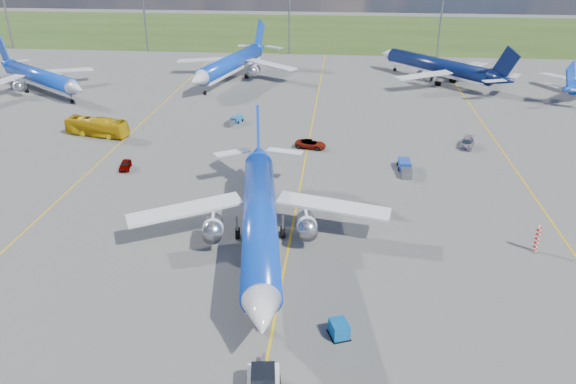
# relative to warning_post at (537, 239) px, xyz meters

# --- Properties ---
(ground) EXTENTS (400.00, 400.00, 0.00)m
(ground) POSITION_rel_warning_post_xyz_m (-26.00, -8.00, -1.50)
(ground) COLOR #595957
(ground) RESTS_ON ground
(grass_strip) EXTENTS (400.00, 80.00, 0.01)m
(grass_strip) POSITION_rel_warning_post_xyz_m (-26.00, 142.00, -1.50)
(grass_strip) COLOR #2D4719
(grass_strip) RESTS_ON ground
(taxiway_lines) EXTENTS (60.25, 160.00, 0.02)m
(taxiway_lines) POSITION_rel_warning_post_xyz_m (-25.83, 19.70, -1.49)
(taxiway_lines) COLOR gold
(taxiway_lines) RESTS_ON ground
(floodlight_masts) EXTENTS (202.20, 0.50, 22.70)m
(floodlight_masts) POSITION_rel_warning_post_xyz_m (-16.00, 102.00, 11.06)
(floodlight_masts) COLOR slate
(floodlight_masts) RESTS_ON ground
(warning_post) EXTENTS (0.50, 0.50, 3.00)m
(warning_post) POSITION_rel_warning_post_xyz_m (0.00, 0.00, 0.00)
(warning_post) COLOR red
(warning_post) RESTS_ON ground
(bg_jet_nw) EXTENTS (45.70, 43.79, 9.52)m
(bg_jet_nw) POSITION_rel_warning_post_xyz_m (-83.64, 56.44, -1.50)
(bg_jet_nw) COLOR #0D3DC1
(bg_jet_nw) RESTS_ON ground
(bg_jet_nnw) EXTENTS (39.72, 46.94, 10.70)m
(bg_jet_nnw) POSITION_rel_warning_post_xyz_m (-46.10, 71.25, -1.50)
(bg_jet_nnw) COLOR #0D3DC1
(bg_jet_nnw) RESTS_ON ground
(bg_jet_n) EXTENTS (47.98, 48.96, 10.22)m
(bg_jet_n) POSITION_rel_warning_post_xyz_m (-0.06, 73.82, -1.50)
(bg_jet_n) COLOR #071442
(bg_jet_n) RESTS_ON ground
(main_airliner) EXTENTS (36.36, 44.36, 10.52)m
(main_airliner) POSITION_rel_warning_post_xyz_m (-28.92, -2.45, -1.50)
(main_airliner) COLOR #0D3DC1
(main_airliner) RESTS_ON ground
(uld_container) EXTENTS (1.92, 2.12, 1.39)m
(uld_container) POSITION_rel_warning_post_xyz_m (-20.39, -15.78, -0.81)
(uld_container) COLOR #0C5CAC
(uld_container) RESTS_ON ground
(apron_bus) EXTENTS (11.10, 4.68, 3.01)m
(apron_bus) POSITION_rel_warning_post_xyz_m (-60.98, 31.18, 0.01)
(apron_bus) COLOR gold
(apron_bus) RESTS_ON ground
(service_car_a) EXTENTS (2.11, 3.77, 1.21)m
(service_car_a) POSITION_rel_warning_post_xyz_m (-51.23, 17.67, -0.89)
(service_car_a) COLOR #999999
(service_car_a) RESTS_ON ground
(service_car_b) EXTENTS (5.14, 3.14, 1.33)m
(service_car_b) POSITION_rel_warning_post_xyz_m (-25.52, 28.76, -0.83)
(service_car_b) COLOR #999999
(service_car_b) RESTS_ON ground
(service_car_c) EXTENTS (3.10, 4.82, 1.30)m
(service_car_c) POSITION_rel_warning_post_xyz_m (-1.15, 31.65, -0.85)
(service_car_c) COLOR #999999
(service_car_c) RESTS_ON ground
(baggage_tug_w) EXTENTS (1.66, 5.59, 1.25)m
(baggage_tug_w) POSITION_rel_warning_post_xyz_m (-11.72, 20.71, -0.92)
(baggage_tug_w) COLOR #1B3DA6
(baggage_tug_w) RESTS_ON ground
(baggage_tug_c) EXTENTS (2.72, 4.77, 1.04)m
(baggage_tug_c) POSITION_rel_warning_post_xyz_m (-39.62, 39.76, -1.01)
(baggage_tug_c) COLOR #1B62A5
(baggage_tug_c) RESTS_ON ground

